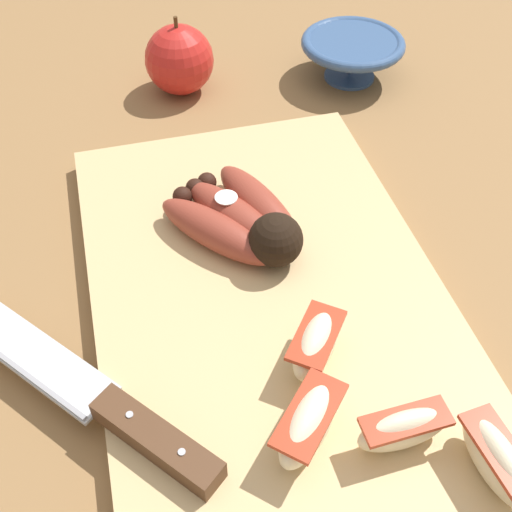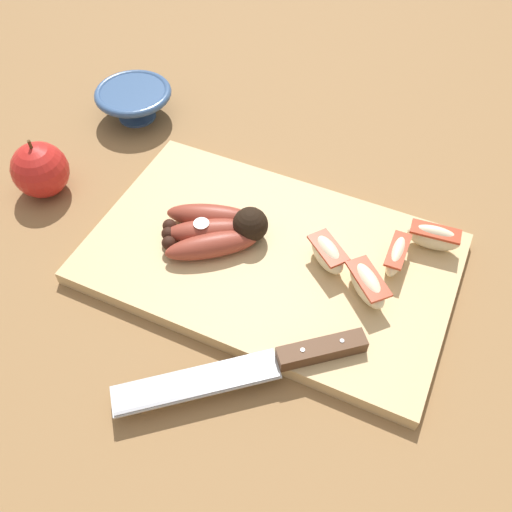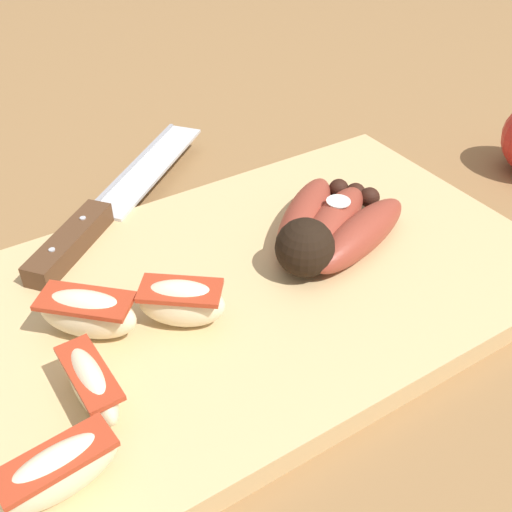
# 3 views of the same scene
# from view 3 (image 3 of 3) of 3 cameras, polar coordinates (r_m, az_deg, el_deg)

# --- Properties ---
(ground_plane) EXTENTS (6.00, 6.00, 0.00)m
(ground_plane) POSITION_cam_3_polar(r_m,az_deg,el_deg) (0.48, 1.60, -4.56)
(ground_plane) COLOR olive
(cutting_board) EXTENTS (0.46, 0.28, 0.02)m
(cutting_board) POSITION_cam_3_polar(r_m,az_deg,el_deg) (0.48, 0.04, -2.95)
(cutting_board) COLOR tan
(cutting_board) RESTS_ON ground_plane
(banana_bunch) EXTENTS (0.14, 0.13, 0.05)m
(banana_bunch) POSITION_cam_3_polar(r_m,az_deg,el_deg) (0.49, 6.71, 2.64)
(banana_bunch) COLOR black
(banana_bunch) RESTS_ON cutting_board
(chefs_knife) EXTENTS (0.23, 0.20, 0.02)m
(chefs_knife) POSITION_cam_3_polar(r_m,az_deg,el_deg) (0.54, -14.35, 3.90)
(chefs_knife) COLOR silver
(chefs_knife) RESTS_ON cutting_board
(apple_wedge_near) EXTENTS (0.02, 0.06, 0.03)m
(apple_wedge_near) POSITION_cam_3_polar(r_m,az_deg,el_deg) (0.38, -15.16, -11.50)
(apple_wedge_near) COLOR beige
(apple_wedge_near) RESTS_ON cutting_board
(apple_wedge_middle) EXTENTS (0.06, 0.06, 0.04)m
(apple_wedge_middle) POSITION_cam_3_polar(r_m,az_deg,el_deg) (0.42, -6.89, -4.48)
(apple_wedge_middle) COLOR beige
(apple_wedge_middle) RESTS_ON cutting_board
(apple_wedge_far) EXTENTS (0.07, 0.07, 0.04)m
(apple_wedge_far) POSITION_cam_3_polar(r_m,az_deg,el_deg) (0.43, -15.50, -5.17)
(apple_wedge_far) COLOR beige
(apple_wedge_far) RESTS_ON cutting_board
(apple_wedge_extra) EXTENTS (0.07, 0.03, 0.04)m
(apple_wedge_extra) POSITION_cam_3_polar(r_m,az_deg,el_deg) (0.35, -17.93, -18.63)
(apple_wedge_extra) COLOR beige
(apple_wedge_extra) RESTS_ON cutting_board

